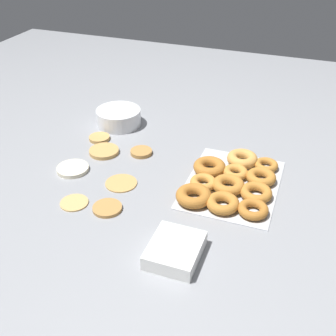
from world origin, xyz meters
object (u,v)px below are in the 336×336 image
at_px(donut_tray, 231,182).
at_px(pancake_1, 107,208).
at_px(pancake_2, 73,169).
at_px(batter_bowl, 119,117).
at_px(pancake_0, 121,183).
at_px(pancake_5, 74,202).
at_px(pancake_3, 141,152).
at_px(container_stack, 175,250).
at_px(pancake_6, 99,138).
at_px(pancake_4, 104,151).

bearing_deg(donut_tray, pancake_1, 127.29).
relative_size(pancake_2, donut_tray, 0.28).
xyz_separation_m(pancake_1, batter_bowl, (0.53, 0.22, 0.03)).
height_order(pancake_0, donut_tray, donut_tray).
height_order(pancake_5, batter_bowl, batter_bowl).
bearing_deg(donut_tray, pancake_5, 120.45).
xyz_separation_m(pancake_3, donut_tray, (-0.09, -0.37, 0.01)).
xyz_separation_m(pancake_2, batter_bowl, (0.38, 0.00, 0.03)).
distance_m(pancake_0, batter_bowl, 0.44).
xyz_separation_m(pancake_1, pancake_5, (-0.01, 0.11, -0.00)).
height_order(pancake_2, container_stack, container_stack).
xyz_separation_m(pancake_5, pancake_6, (0.40, 0.12, 0.00)).
bearing_deg(container_stack, pancake_6, 44.60).
relative_size(pancake_0, pancake_2, 0.96).
relative_size(pancake_0, donut_tray, 0.27).
height_order(pancake_3, batter_bowl, batter_bowl).
distance_m(pancake_4, donut_tray, 0.50).
height_order(pancake_3, pancake_4, same).
bearing_deg(pancake_1, pancake_3, 5.56).
bearing_deg(pancake_0, pancake_4, 42.62).
distance_m(pancake_5, pancake_6, 0.42).
bearing_deg(pancake_2, pancake_3, -43.89).
distance_m(pancake_5, batter_bowl, 0.55).
height_order(pancake_2, pancake_6, same).
xyz_separation_m(pancake_3, pancake_6, (0.04, 0.20, -0.00)).
bearing_deg(pancake_4, donut_tray, -95.65).
xyz_separation_m(pancake_2, pancake_4, (0.15, -0.05, 0.00)).
xyz_separation_m(pancake_2, pancake_3, (0.19, -0.18, 0.00)).
xyz_separation_m(pancake_2, container_stack, (-0.27, -0.48, 0.01)).
distance_m(pancake_0, pancake_1, 0.14).
relative_size(pancake_1, pancake_2, 0.82).
distance_m(pancake_0, container_stack, 0.38).
relative_size(pancake_1, batter_bowl, 0.49).
bearing_deg(container_stack, pancake_3, 32.82).
distance_m(pancake_0, pancake_4, 0.22).
bearing_deg(pancake_5, pancake_4, 10.10).
xyz_separation_m(pancake_3, container_stack, (-0.46, -0.30, 0.01)).
distance_m(pancake_1, pancake_5, 0.11).
xyz_separation_m(pancake_0, batter_bowl, (0.39, 0.20, 0.03)).
height_order(pancake_1, pancake_5, same).
height_order(pancake_0, container_stack, container_stack).
distance_m(pancake_5, donut_tray, 0.52).
relative_size(pancake_5, container_stack, 0.57).
relative_size(pancake_0, pancake_1, 1.18).
relative_size(pancake_3, pancake_6, 1.00).
bearing_deg(pancake_3, pancake_0, -176.10).
distance_m(pancake_4, batter_bowl, 0.24).
relative_size(pancake_4, donut_tray, 0.28).
relative_size(pancake_6, batter_bowl, 0.44).
bearing_deg(pancake_2, pancake_0, -94.37).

